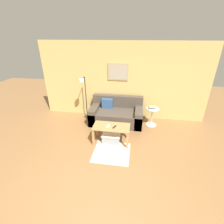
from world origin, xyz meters
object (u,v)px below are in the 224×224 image
object	(u,v)px
side_table	(152,115)
book_stack	(152,107)
couch	(116,114)
cell_phone	(108,126)
storage_bin	(111,137)
floor_lamp	(84,94)
remote_control	(114,127)
coffee_table	(111,130)

from	to	relation	value
side_table	book_stack	size ratio (longest dim) A/B	2.51
book_stack	side_table	bearing A→B (deg)	-25.15
couch	cell_phone	xyz separation A→B (m)	(-0.07, -1.17, 0.21)
storage_bin	couch	bearing A→B (deg)	90.70
book_stack	cell_phone	xyz separation A→B (m)	(-1.21, -1.14, -0.13)
couch	side_table	bearing A→B (deg)	-1.91
storage_bin	book_stack	xyz separation A→B (m)	(1.13, 1.09, 0.51)
side_table	book_stack	xyz separation A→B (m)	(-0.02, 0.01, 0.27)
storage_bin	floor_lamp	world-z (taller)	floor_lamp
remote_control	cell_phone	xyz separation A→B (m)	(-0.17, 0.02, -0.01)
floor_lamp	book_stack	xyz separation A→B (m)	(2.23, -0.07, -0.30)
floor_lamp	storage_bin	bearing A→B (deg)	-46.38
storage_bin	cell_phone	size ratio (longest dim) A/B	3.56
storage_bin	remote_control	size ratio (longest dim) A/B	3.32
side_table	remote_control	size ratio (longest dim) A/B	3.99
floor_lamp	side_table	xyz separation A→B (m)	(2.25, -0.08, -0.57)
coffee_table	storage_bin	distance (m)	0.27
coffee_table	cell_phone	xyz separation A→B (m)	(-0.09, -0.02, 0.11)
storage_bin	remote_control	world-z (taller)	remote_control
storage_bin	book_stack	size ratio (longest dim) A/B	2.09
couch	remote_control	world-z (taller)	couch
coffee_table	couch	bearing A→B (deg)	90.92
coffee_table	storage_bin	bearing A→B (deg)	97.54
coffee_table	floor_lamp	xyz separation A→B (m)	(-1.11, 1.20, 0.54)
couch	floor_lamp	xyz separation A→B (m)	(-1.09, 0.04, 0.64)
side_table	cell_phone	world-z (taller)	side_table
remote_control	cell_phone	size ratio (longest dim) A/B	1.07
floor_lamp	cell_phone	size ratio (longest dim) A/B	10.53
coffee_table	floor_lamp	world-z (taller)	floor_lamp
side_table	book_stack	distance (m)	0.27
floor_lamp	remote_control	distance (m)	1.77
cell_phone	remote_control	bearing A→B (deg)	-3.44
floor_lamp	coffee_table	bearing A→B (deg)	-47.13
coffee_table	cell_phone	world-z (taller)	cell_phone
storage_bin	remote_control	bearing A→B (deg)	-37.71
side_table	coffee_table	bearing A→B (deg)	-135.71
remote_control	couch	bearing A→B (deg)	117.29
book_stack	remote_control	bearing A→B (deg)	-131.72
side_table	remote_control	xyz separation A→B (m)	(-1.06, -1.15, 0.15)
cell_phone	coffee_table	bearing A→B (deg)	13.79
floor_lamp	book_stack	distance (m)	2.25
couch	book_stack	world-z (taller)	couch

